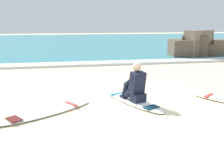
# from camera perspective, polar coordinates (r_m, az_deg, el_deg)

# --- Properties ---
(ground_plane) EXTENTS (80.00, 80.00, 0.00)m
(ground_plane) POSITION_cam_1_polar(r_m,az_deg,el_deg) (6.04, 0.93, -8.39)
(ground_plane) COLOR beige
(sea) EXTENTS (80.00, 28.00, 0.10)m
(sea) POSITION_cam_1_polar(r_m,az_deg,el_deg) (25.96, -8.81, 6.38)
(sea) COLOR teal
(sea) RESTS_ON ground
(breaking_foam) EXTENTS (80.00, 0.90, 0.11)m
(breaking_foam) POSITION_cam_1_polar(r_m,az_deg,el_deg) (12.38, -5.65, 1.76)
(breaking_foam) COLOR white
(breaking_foam) RESTS_ON ground
(surfboard_main) EXTENTS (1.30, 2.31, 0.08)m
(surfboard_main) POSITION_cam_1_polar(r_m,az_deg,el_deg) (6.71, 4.33, -6.12)
(surfboard_main) COLOR white
(surfboard_main) RESTS_ON ground
(surfer_seated) EXTENTS (0.55, 0.77, 0.95)m
(surfer_seated) POSITION_cam_1_polar(r_m,az_deg,el_deg) (6.52, 5.01, -2.99)
(surfer_seated) COLOR black
(surfer_seated) RESTS_ON surfboard_main
(surfboard_spare_near) EXTENTS (2.25, 1.72, 0.08)m
(surfboard_spare_near) POSITION_cam_1_polar(r_m,az_deg,el_deg) (6.07, -13.77, -8.28)
(surfboard_spare_near) COLOR white
(surfboard_spare_near) RESTS_ON ground
(rock_outcrop_distant) EXTENTS (4.16, 2.06, 1.51)m
(rock_outcrop_distant) POSITION_cam_1_polar(r_m,az_deg,el_deg) (15.85, 17.83, 5.08)
(rock_outcrop_distant) COLOR brown
(rock_outcrop_distant) RESTS_ON ground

